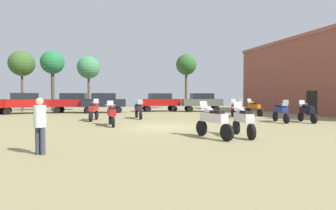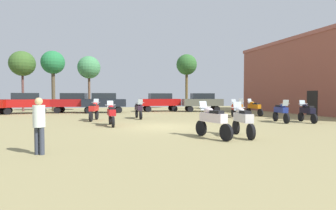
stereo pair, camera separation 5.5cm
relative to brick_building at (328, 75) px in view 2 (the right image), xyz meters
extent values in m
cube|color=#928658|center=(-18.00, -5.83, -3.75)|extent=(44.00, 52.00, 0.02)
cube|color=#934D3E|center=(0.00, 0.00, -0.18)|extent=(6.00, 19.51, 7.15)
cube|color=#A0574A|center=(0.00, 0.00, 3.57)|extent=(6.12, 19.90, 0.35)
cube|color=black|center=(-2.97, -1.15, -2.66)|extent=(0.08, 1.20, 2.20)
cylinder|color=black|center=(-10.62, -0.76, -3.42)|extent=(0.24, 0.64, 0.63)
cylinder|color=black|center=(-10.91, -2.21, -3.42)|extent=(0.24, 0.64, 0.63)
cube|color=red|center=(-10.77, -1.49, -2.93)|extent=(0.60, 1.30, 0.36)
ellipsoid|color=red|center=(-10.71, -1.21, -2.65)|extent=(0.41, 0.53, 0.24)
cube|color=black|center=(-10.81, -1.70, -2.69)|extent=(0.40, 0.61, 0.12)
cube|color=silver|center=(-10.65, -0.90, -2.47)|extent=(0.38, 0.22, 0.39)
cylinder|color=#B7B7BC|center=(-10.67, -0.99, -2.53)|extent=(0.62, 0.16, 0.04)
cylinder|color=black|center=(-8.15, -5.38, -3.43)|extent=(0.26, 0.61, 0.60)
cylinder|color=black|center=(-8.50, -6.82, -3.43)|extent=(0.26, 0.61, 0.60)
cube|color=black|center=(-8.32, -6.10, -2.95)|extent=(0.65, 1.31, 0.36)
ellipsoid|color=black|center=(-8.25, -5.82, -2.67)|extent=(0.42, 0.54, 0.24)
cube|color=black|center=(-8.37, -6.31, -2.71)|extent=(0.42, 0.61, 0.12)
cube|color=silver|center=(-8.18, -5.52, -2.49)|extent=(0.39, 0.23, 0.39)
cylinder|color=#B7B7BC|center=(-8.20, -5.61, -2.55)|extent=(0.61, 0.18, 0.04)
cylinder|color=black|center=(-21.39, -0.17, -3.40)|extent=(0.29, 0.69, 0.68)
cylinder|color=black|center=(-21.79, -1.71, -3.40)|extent=(0.29, 0.69, 0.68)
cube|color=red|center=(-21.59, -0.94, -2.88)|extent=(0.69, 1.40, 0.36)
ellipsoid|color=red|center=(-21.51, -0.64, -2.60)|extent=(0.43, 0.55, 0.24)
cube|color=black|center=(-21.65, -1.17, -2.64)|extent=(0.43, 0.62, 0.12)
cube|color=silver|center=(-21.43, -0.31, -2.42)|extent=(0.39, 0.24, 0.39)
cylinder|color=#B7B7BC|center=(-21.45, -0.41, -2.48)|extent=(0.61, 0.19, 0.04)
cylinder|color=black|center=(-17.19, -9.40, -3.41)|extent=(0.26, 0.67, 0.66)
cylinder|color=black|center=(-16.84, -10.97, -3.41)|extent=(0.26, 0.67, 0.66)
cube|color=silver|center=(-17.02, -10.18, -2.89)|extent=(0.65, 1.41, 0.36)
ellipsoid|color=silver|center=(-17.08, -9.89, -2.61)|extent=(0.42, 0.54, 0.24)
cube|color=black|center=(-16.96, -10.42, -2.65)|extent=(0.42, 0.61, 0.12)
cube|color=silver|center=(-17.16, -9.55, -2.43)|extent=(0.38, 0.23, 0.39)
cylinder|color=#B7B7BC|center=(-17.14, -9.65, -2.49)|extent=(0.61, 0.17, 0.04)
cylinder|color=black|center=(-8.26, 0.64, -3.42)|extent=(0.15, 0.64, 0.64)
cylinder|color=black|center=(-8.19, -0.98, -3.42)|extent=(0.15, 0.64, 0.64)
cube|color=#BD680F|center=(-8.22, -0.17, -2.92)|extent=(0.42, 1.39, 0.36)
ellipsoid|color=#BD680F|center=(-8.24, 0.14, -2.64)|extent=(0.34, 0.49, 0.24)
cube|color=black|center=(-8.21, -0.41, -2.68)|extent=(0.33, 0.57, 0.12)
cube|color=silver|center=(-8.25, 0.48, -2.46)|extent=(0.37, 0.17, 0.39)
cylinder|color=#B7B7BC|center=(-8.25, 0.38, -2.52)|extent=(0.62, 0.06, 0.04)
cylinder|color=black|center=(-15.50, -9.42, -3.42)|extent=(0.22, 0.64, 0.63)
cylinder|color=black|center=(-15.76, -10.96, -3.42)|extent=(0.22, 0.64, 0.63)
cube|color=silver|center=(-15.63, -10.19, -2.93)|extent=(0.58, 1.37, 0.36)
ellipsoid|color=silver|center=(-15.58, -9.89, -2.65)|extent=(0.40, 0.53, 0.24)
cube|color=black|center=(-15.67, -10.42, -2.69)|extent=(0.39, 0.60, 0.12)
cube|color=silver|center=(-15.53, -9.57, -2.47)|extent=(0.38, 0.21, 0.39)
cylinder|color=#B7B7BC|center=(-15.54, -9.66, -2.53)|extent=(0.62, 0.14, 0.04)
cylinder|color=black|center=(-20.68, -3.74, -3.43)|extent=(0.14, 0.61, 0.60)
cylinder|color=black|center=(-20.62, -5.28, -3.43)|extent=(0.14, 0.61, 0.60)
cube|color=#B21519|center=(-20.65, -4.51, -2.95)|extent=(0.41, 1.32, 0.36)
ellipsoid|color=#B21519|center=(-20.66, -4.22, -2.67)|extent=(0.34, 0.49, 0.24)
cube|color=black|center=(-20.64, -4.74, -2.71)|extent=(0.32, 0.57, 0.12)
cube|color=silver|center=(-20.67, -3.89, -2.49)|extent=(0.37, 0.17, 0.39)
cylinder|color=#B7B7BC|center=(-20.67, -3.99, -2.55)|extent=(0.62, 0.06, 0.04)
cylinder|color=black|center=(-18.31, -1.00, -3.41)|extent=(0.13, 0.64, 0.64)
cylinder|color=black|center=(-18.34, 0.65, -3.41)|extent=(0.13, 0.64, 0.64)
cube|color=#2B1A2A|center=(-18.32, -0.17, -2.91)|extent=(0.38, 1.41, 0.36)
ellipsoid|color=#2B1A2A|center=(-18.32, -0.49, -2.63)|extent=(0.33, 0.48, 0.24)
cube|color=black|center=(-18.33, 0.07, -2.67)|extent=(0.31, 0.56, 0.12)
cube|color=silver|center=(-18.31, -0.84, -2.45)|extent=(0.36, 0.16, 0.39)
cylinder|color=#B7B7BC|center=(-18.31, -0.73, -2.51)|extent=(0.62, 0.05, 0.04)
cylinder|color=black|center=(-10.12, -6.31, -3.42)|extent=(0.27, 0.65, 0.64)
cylinder|color=black|center=(-9.75, -4.84, -3.42)|extent=(0.27, 0.65, 0.64)
cube|color=navy|center=(-9.93, -5.57, -2.92)|extent=(0.66, 1.34, 0.36)
ellipsoid|color=navy|center=(-10.00, -5.85, -2.64)|extent=(0.43, 0.54, 0.24)
cube|color=black|center=(-9.88, -5.35, -2.68)|extent=(0.43, 0.62, 0.12)
cube|color=silver|center=(-10.08, -6.17, -2.46)|extent=(0.39, 0.23, 0.39)
cylinder|color=#B7B7BC|center=(-10.06, -6.07, -2.52)|extent=(0.61, 0.18, 0.04)
cylinder|color=black|center=(-9.88, -0.82, -3.40)|extent=(0.18, 0.68, 0.67)
cylinder|color=black|center=(-9.73, 0.71, -3.40)|extent=(0.18, 0.68, 0.67)
cube|color=#C16410|center=(-9.80, -0.06, -2.89)|extent=(0.49, 1.33, 0.36)
ellipsoid|color=#C16410|center=(-9.83, -0.35, -2.61)|extent=(0.37, 0.51, 0.24)
cube|color=black|center=(-9.78, 0.17, -2.65)|extent=(0.35, 0.59, 0.12)
cube|color=silver|center=(-9.86, -0.67, -2.43)|extent=(0.37, 0.19, 0.39)
cylinder|color=#B7B7BC|center=(-9.85, -0.57, -2.49)|extent=(0.62, 0.10, 0.04)
cylinder|color=black|center=(-22.02, 6.91, -3.42)|extent=(0.65, 0.24, 0.64)
cylinder|color=black|center=(-21.97, 8.35, -3.42)|extent=(0.65, 0.24, 0.64)
cylinder|color=black|center=(-19.10, 6.81, -3.42)|extent=(0.65, 0.24, 0.64)
cylinder|color=black|center=(-19.05, 8.25, -3.42)|extent=(0.65, 0.24, 0.64)
cube|color=black|center=(-20.54, 7.58, -2.72)|extent=(4.36, 1.95, 0.75)
cube|color=black|center=(-20.54, 7.58, -2.04)|extent=(2.42, 1.66, 0.61)
cylinder|color=black|center=(-29.18, 7.39, -3.42)|extent=(0.67, 0.34, 0.64)
cylinder|color=black|center=(-29.45, 8.80, -3.42)|extent=(0.67, 0.34, 0.64)
cylinder|color=black|center=(-26.31, 7.94, -3.42)|extent=(0.67, 0.34, 0.64)
cylinder|color=black|center=(-26.57, 9.35, -3.42)|extent=(0.67, 0.34, 0.64)
cube|color=#9E1311|center=(-27.88, 8.37, -2.72)|extent=(4.56, 2.57, 0.75)
cube|color=black|center=(-27.88, 8.37, -2.04)|extent=(2.62, 2.00, 0.61)
cylinder|color=black|center=(-25.00, 7.93, -3.42)|extent=(0.67, 0.33, 0.64)
cylinder|color=black|center=(-24.74, 9.35, -3.42)|extent=(0.67, 0.33, 0.64)
cylinder|color=black|center=(-22.13, 7.39, -3.42)|extent=(0.67, 0.33, 0.64)
cylinder|color=black|center=(-21.86, 8.81, -3.42)|extent=(0.67, 0.33, 0.64)
cube|color=maroon|center=(-23.43, 8.37, -2.72)|extent=(4.56, 2.56, 0.75)
cube|color=black|center=(-23.43, 8.37, -2.04)|extent=(2.62, 1.99, 0.61)
cylinder|color=black|center=(-11.63, 6.28, -3.42)|extent=(0.67, 0.32, 0.64)
cylinder|color=black|center=(-11.40, 7.70, -3.42)|extent=(0.67, 0.32, 0.64)
cylinder|color=black|center=(-8.75, 5.80, -3.42)|extent=(0.67, 0.32, 0.64)
cylinder|color=black|center=(-8.51, 7.22, -3.42)|extent=(0.67, 0.32, 0.64)
cube|color=#525448|center=(-10.07, 6.75, -2.72)|extent=(4.54, 2.48, 0.75)
cube|color=black|center=(-10.07, 6.75, -2.04)|extent=(2.59, 1.95, 0.61)
cylinder|color=black|center=(-15.92, 7.62, -3.42)|extent=(0.64, 0.23, 0.64)
cylinder|color=black|center=(-15.89, 9.06, -3.42)|extent=(0.64, 0.23, 0.64)
cylinder|color=black|center=(-13.00, 7.57, -3.42)|extent=(0.64, 0.23, 0.64)
cylinder|color=black|center=(-12.97, 9.01, -3.42)|extent=(0.64, 0.23, 0.64)
cube|color=#9B0F0E|center=(-14.45, 8.31, -2.72)|extent=(4.33, 1.88, 0.75)
cube|color=black|center=(-14.45, 8.31, -2.04)|extent=(2.39, 1.63, 0.61)
cylinder|color=black|center=(-29.79, 8.24, -3.42)|extent=(0.66, 0.30, 0.64)
cylinder|color=#323845|center=(-23.29, -11.43, -3.33)|extent=(0.14, 0.14, 0.81)
cylinder|color=#323845|center=(-23.14, -11.52, -3.33)|extent=(0.14, 0.14, 0.81)
cylinder|color=silver|center=(-23.22, -11.48, -2.60)|extent=(0.46, 0.46, 0.64)
sphere|color=tan|center=(-23.22, -11.48, -2.17)|extent=(0.22, 0.22, 0.22)
cylinder|color=brown|center=(-29.07, 12.70, -1.39)|extent=(0.24, 0.24, 4.69)
sphere|color=#385B25|center=(-29.07, 12.70, 1.57)|extent=(2.75, 2.75, 2.75)
cylinder|color=brown|center=(-22.00, 12.18, -1.51)|extent=(0.27, 0.27, 4.46)
sphere|color=#3F814E|center=(-22.00, 12.18, 1.31)|extent=(2.61, 2.61, 2.61)
cylinder|color=#4E432F|center=(-25.87, 12.20, -1.28)|extent=(0.38, 0.38, 4.90)
sphere|color=#22713C|center=(-25.87, 12.20, 1.75)|extent=(2.58, 2.58, 2.58)
cylinder|color=brown|center=(-9.48, 13.30, -1.09)|extent=(0.35, 0.35, 5.29)
sphere|color=#2D6029|center=(-9.48, 13.30, 2.17)|extent=(2.75, 2.75, 2.75)
camera|label=1|loc=(-21.79, -19.86, -2.01)|focal=28.11mm
camera|label=2|loc=(-21.73, -19.87, -2.01)|focal=28.11mm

